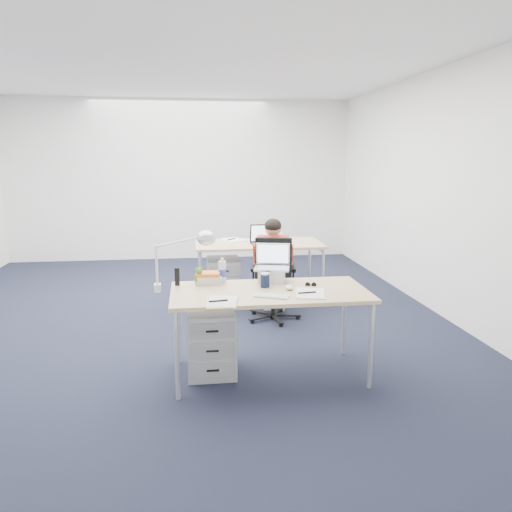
{
  "coord_description": "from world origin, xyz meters",
  "views": [
    {
      "loc": [
        0.16,
        -5.48,
        1.79
      ],
      "look_at": [
        0.78,
        -0.74,
        0.85
      ],
      "focal_mm": 35.0,
      "sensor_mm": 36.0,
      "label": 1
    }
  ],
  "objects_px": {
    "wireless_keyboard": "(272,296)",
    "can_koozie": "(265,280)",
    "computer_mouse": "(289,287)",
    "sunglasses": "(311,285)",
    "book_stack": "(208,278)",
    "far_cup": "(280,237)",
    "desk_lamp": "(176,260)",
    "headphones": "(206,282)",
    "water_bottle": "(222,270)",
    "drawer_pedestal_near": "(211,340)",
    "cordless_phone": "(177,277)",
    "office_chair": "(273,296)",
    "bear_figurine": "(199,276)",
    "desk_near": "(270,296)",
    "dark_laptop": "(266,234)",
    "drawer_pedestal_far": "(223,280)",
    "silver_laptop": "(272,264)",
    "seated_person": "(273,267)",
    "desk_far": "(259,246)"
  },
  "relations": [
    {
      "from": "drawer_pedestal_near",
      "to": "cordless_phone",
      "type": "distance_m",
      "value": 0.61
    },
    {
      "from": "office_chair",
      "to": "bear_figurine",
      "type": "xyz_separation_m",
      "value": [
        -0.83,
        -1.16,
        0.54
      ]
    },
    {
      "from": "headphones",
      "to": "cordless_phone",
      "type": "relative_size",
      "value": 1.27
    },
    {
      "from": "silver_laptop",
      "to": "wireless_keyboard",
      "type": "xyz_separation_m",
      "value": [
        -0.08,
        -0.48,
        -0.15
      ]
    },
    {
      "from": "wireless_keyboard",
      "to": "desk_near",
      "type": "bearing_deg",
      "value": 110.8
    },
    {
      "from": "headphones",
      "to": "bear_figurine",
      "type": "distance_m",
      "value": 0.09
    },
    {
      "from": "drawer_pedestal_near",
      "to": "headphones",
      "type": "distance_m",
      "value": 0.5
    },
    {
      "from": "water_bottle",
      "to": "seated_person",
      "type": "bearing_deg",
      "value": 62.29
    },
    {
      "from": "headphones",
      "to": "desk_lamp",
      "type": "xyz_separation_m",
      "value": [
        -0.25,
        -0.21,
        0.24
      ]
    },
    {
      "from": "wireless_keyboard",
      "to": "book_stack",
      "type": "relative_size",
      "value": 1.24
    },
    {
      "from": "headphones",
      "to": "bear_figurine",
      "type": "relative_size",
      "value": 1.23
    },
    {
      "from": "office_chair",
      "to": "drawer_pedestal_far",
      "type": "relative_size",
      "value": 1.74
    },
    {
      "from": "silver_laptop",
      "to": "sunglasses",
      "type": "xyz_separation_m",
      "value": [
        0.3,
        -0.2,
        -0.15
      ]
    },
    {
      "from": "wireless_keyboard",
      "to": "can_koozie",
      "type": "height_order",
      "value": "can_koozie"
    },
    {
      "from": "computer_mouse",
      "to": "sunglasses",
      "type": "relative_size",
      "value": 1.07
    },
    {
      "from": "desk_near",
      "to": "can_koozie",
      "type": "height_order",
      "value": "can_koozie"
    },
    {
      "from": "office_chair",
      "to": "dark_laptop",
      "type": "distance_m",
      "value": 0.96
    },
    {
      "from": "desk_lamp",
      "to": "bear_figurine",
      "type": "bearing_deg",
      "value": 52.66
    },
    {
      "from": "office_chair",
      "to": "cordless_phone",
      "type": "xyz_separation_m",
      "value": [
        -1.02,
        -1.16,
        0.53
      ]
    },
    {
      "from": "drawer_pedestal_near",
      "to": "desk_lamp",
      "type": "distance_m",
      "value": 0.76
    },
    {
      "from": "desk_near",
      "to": "can_koozie",
      "type": "xyz_separation_m",
      "value": [
        -0.02,
        0.11,
        0.11
      ]
    },
    {
      "from": "can_koozie",
      "to": "desk_lamp",
      "type": "xyz_separation_m",
      "value": [
        -0.73,
        -0.02,
        0.19
      ]
    },
    {
      "from": "cordless_phone",
      "to": "sunglasses",
      "type": "bearing_deg",
      "value": -9.18
    },
    {
      "from": "headphones",
      "to": "water_bottle",
      "type": "height_order",
      "value": "water_bottle"
    },
    {
      "from": "silver_laptop",
      "to": "water_bottle",
      "type": "height_order",
      "value": "silver_laptop"
    },
    {
      "from": "drawer_pedestal_far",
      "to": "headphones",
      "type": "xyz_separation_m",
      "value": [
        -0.27,
        -1.95,
        0.47
      ]
    },
    {
      "from": "seated_person",
      "to": "bear_figurine",
      "type": "xyz_separation_m",
      "value": [
        -0.86,
        -1.32,
        0.24
      ]
    },
    {
      "from": "drawer_pedestal_near",
      "to": "bear_figurine",
      "type": "xyz_separation_m",
      "value": [
        -0.09,
        0.13,
        0.53
      ]
    },
    {
      "from": "can_koozie",
      "to": "desk_lamp",
      "type": "distance_m",
      "value": 0.75
    },
    {
      "from": "desk_near",
      "to": "far_cup",
      "type": "height_order",
      "value": "far_cup"
    },
    {
      "from": "silver_laptop",
      "to": "desk_lamp",
      "type": "height_order",
      "value": "desk_lamp"
    },
    {
      "from": "desk_near",
      "to": "sunglasses",
      "type": "height_order",
      "value": "sunglasses"
    },
    {
      "from": "headphones",
      "to": "cordless_phone",
      "type": "bearing_deg",
      "value": -166.21
    },
    {
      "from": "bear_figurine",
      "to": "desk_near",
      "type": "bearing_deg",
      "value": -12.74
    },
    {
      "from": "water_bottle",
      "to": "bear_figurine",
      "type": "bearing_deg",
      "value": -161.75
    },
    {
      "from": "desk_far",
      "to": "far_cup",
      "type": "distance_m",
      "value": 0.31
    },
    {
      "from": "can_koozie",
      "to": "far_cup",
      "type": "relative_size",
      "value": 1.11
    },
    {
      "from": "wireless_keyboard",
      "to": "water_bottle",
      "type": "height_order",
      "value": "water_bottle"
    },
    {
      "from": "desk_lamp",
      "to": "dark_laptop",
      "type": "height_order",
      "value": "desk_lamp"
    },
    {
      "from": "wireless_keyboard",
      "to": "computer_mouse",
      "type": "xyz_separation_m",
      "value": [
        0.18,
        0.2,
        0.01
      ]
    },
    {
      "from": "headphones",
      "to": "water_bottle",
      "type": "relative_size",
      "value": 0.9
    },
    {
      "from": "water_bottle",
      "to": "dark_laptop",
      "type": "xyz_separation_m",
      "value": [
        0.66,
        1.85,
        0.02
      ]
    },
    {
      "from": "cordless_phone",
      "to": "desk_lamp",
      "type": "height_order",
      "value": "desk_lamp"
    },
    {
      "from": "wireless_keyboard",
      "to": "sunglasses",
      "type": "height_order",
      "value": "sunglasses"
    },
    {
      "from": "can_koozie",
      "to": "water_bottle",
      "type": "relative_size",
      "value": 0.57
    },
    {
      "from": "drawer_pedestal_far",
      "to": "headphones",
      "type": "distance_m",
      "value": 2.02
    },
    {
      "from": "headphones",
      "to": "can_koozie",
      "type": "height_order",
      "value": "can_koozie"
    },
    {
      "from": "drawer_pedestal_near",
      "to": "book_stack",
      "type": "height_order",
      "value": "book_stack"
    },
    {
      "from": "book_stack",
      "to": "far_cup",
      "type": "height_order",
      "value": "far_cup"
    },
    {
      "from": "seated_person",
      "to": "cordless_phone",
      "type": "height_order",
      "value": "seated_person"
    }
  ]
}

